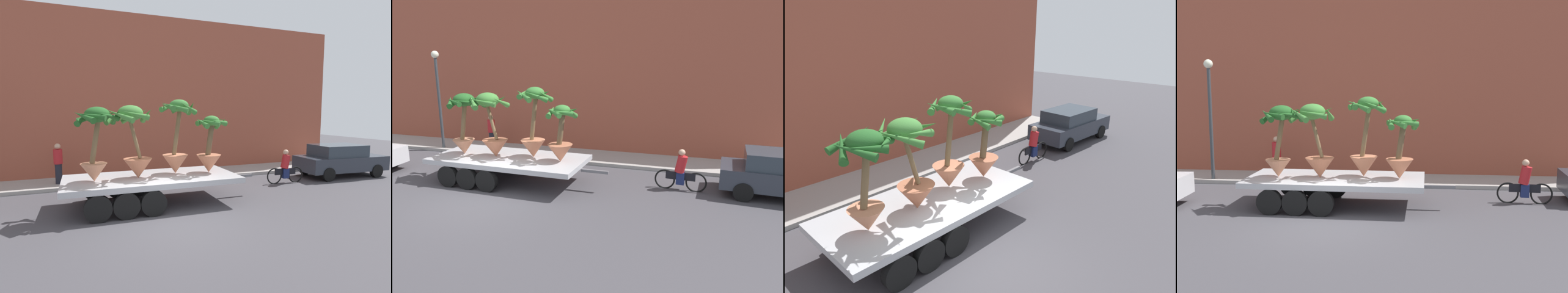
% 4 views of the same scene
% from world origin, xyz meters
% --- Properties ---
extents(ground_plane, '(60.00, 60.00, 0.00)m').
position_xyz_m(ground_plane, '(0.00, 0.00, 0.00)').
color(ground_plane, '#423F44').
extents(sidewalk, '(24.00, 2.20, 0.15)m').
position_xyz_m(sidewalk, '(0.00, 6.10, 0.07)').
color(sidewalk, '#A39E99').
rests_on(sidewalk, ground).
extents(building_facade, '(24.00, 1.20, 7.91)m').
position_xyz_m(building_facade, '(0.00, 7.80, 3.95)').
color(building_facade, '#9E4C38').
rests_on(building_facade, ground).
extents(flatbed_trailer, '(6.83, 2.69, 0.98)m').
position_xyz_m(flatbed_trailer, '(-0.31, 2.05, 0.77)').
color(flatbed_trailer, '#B7BABF').
rests_on(flatbed_trailer, ground).
extents(potted_palm_rear, '(1.18, 1.23, 2.07)m').
position_xyz_m(potted_palm_rear, '(2.06, 2.02, 1.88)').
color(potted_palm_rear, '#B26647').
rests_on(potted_palm_rear, flatbed_trailer).
extents(potted_palm_middle, '(1.47, 1.47, 2.37)m').
position_xyz_m(potted_palm_middle, '(-1.88, 1.95, 2.34)').
color(potted_palm_middle, tan).
rests_on(potted_palm_middle, flatbed_trailer).
extents(potted_palm_front, '(1.55, 1.69, 2.42)m').
position_xyz_m(potted_palm_front, '(-0.68, 1.94, 2.19)').
color(potted_palm_front, '#B26647').
rests_on(potted_palm_front, flatbed_trailer).
extents(potted_palm_extra, '(1.38, 1.48, 2.64)m').
position_xyz_m(potted_palm_extra, '(0.88, 2.27, 2.20)').
color(potted_palm_extra, '#C17251').
rests_on(potted_palm_extra, flatbed_trailer).
extents(cyclist, '(1.84, 0.36, 1.54)m').
position_xyz_m(cyclist, '(6.22, 3.07, 0.67)').
color(cyclist, black).
rests_on(cyclist, ground).
extents(pedestrian_near_gate, '(0.36, 0.36, 1.71)m').
position_xyz_m(pedestrian_near_gate, '(-3.24, 5.87, 1.04)').
color(pedestrian_near_gate, black).
rests_on(pedestrian_near_gate, sidewalk).
extents(street_lamp, '(0.36, 0.36, 4.83)m').
position_xyz_m(street_lamp, '(-5.76, 5.30, 3.23)').
color(street_lamp, '#383D42').
rests_on(street_lamp, sidewalk).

